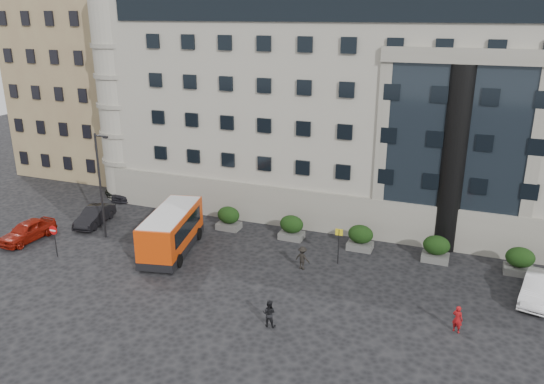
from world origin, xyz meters
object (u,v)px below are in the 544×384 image
at_px(hedge_c, 360,237).
at_px(hedge_d, 436,248).
at_px(street_lamp, 101,182).
at_px(red_truck, 154,161).
at_px(no_entry_sign, 54,235).
at_px(parked_car_a, 27,231).
at_px(parked_car_b, 95,216).
at_px(pedestrian_b, 269,313).
at_px(pedestrian_a, 457,319).
at_px(white_taxi, 539,289).
at_px(parked_car_d, 129,186).
at_px(bus_stop_sign, 339,240).
at_px(parked_car_c, 129,190).
at_px(hedge_b, 292,227).
at_px(minibus, 171,230).
at_px(hedge_a, 229,218).
at_px(pedestrian_c, 302,258).
at_px(hedge_e, 520,261).

height_order(hedge_c, hedge_d, same).
bearing_deg(street_lamp, red_truck, 110.20).
height_order(no_entry_sign, parked_car_a, no_entry_sign).
bearing_deg(parked_car_b, hedge_d, -3.10).
bearing_deg(parked_car_b, pedestrian_b, -34.52).
xyz_separation_m(street_lamp, pedestrian_a, (25.35, -3.60, -3.60)).
xyz_separation_m(white_taxi, pedestrian_a, (-4.28, -5.16, 0.01)).
xyz_separation_m(parked_car_b, parked_car_d, (-2.10, 7.46, -0.02)).
distance_m(parked_car_d, pedestrian_a, 32.59).
height_order(bus_stop_sign, parked_car_d, bus_stop_sign).
bearing_deg(parked_car_c, parked_car_d, 117.96).
xyz_separation_m(parked_car_c, pedestrian_a, (29.28, -12.00, 0.15)).
relative_size(bus_stop_sign, parked_car_a, 0.57).
height_order(hedge_b, parked_car_c, hedge_b).
bearing_deg(red_truck, hedge_b, -36.95).
relative_size(no_entry_sign, minibus, 0.31).
bearing_deg(pedestrian_a, white_taxi, -105.98).
bearing_deg(parked_car_d, hedge_c, -8.17).
bearing_deg(parked_car_d, no_entry_sign, -72.25).
bearing_deg(parked_car_b, hedge_c, -1.50).
height_order(hedge_a, pedestrian_b, hedge_a).
height_order(parked_car_a, pedestrian_b, pedestrian_b).
xyz_separation_m(bus_stop_sign, parked_car_d, (-22.03, 7.29, -1.04)).
bearing_deg(pedestrian_b, no_entry_sign, -12.00).
relative_size(hedge_c, parked_car_a, 0.42).
relative_size(hedge_a, red_truck, 0.32).
bearing_deg(parked_car_d, bus_stop_sign, -15.40).
height_order(red_truck, pedestrian_c, red_truck).
xyz_separation_m(street_lamp, bus_stop_sign, (17.44, 2.00, -2.64)).
distance_m(bus_stop_sign, minibus, 11.69).
relative_size(street_lamp, white_taxi, 1.73).
xyz_separation_m(hedge_c, street_lamp, (-18.34, -4.80, 3.44)).
xyz_separation_m(hedge_a, no_entry_sign, (-9.00, -8.84, 0.72)).
bearing_deg(hedge_b, parked_car_d, 165.78).
distance_m(street_lamp, white_taxi, 29.88).
bearing_deg(parked_car_b, white_taxi, -10.09).
height_order(hedge_b, pedestrian_c, hedge_b).
height_order(hedge_a, parked_car_b, hedge_a).
height_order(hedge_a, hedge_e, same).
bearing_deg(hedge_a, bus_stop_sign, -16.42).
distance_m(hedge_b, no_entry_sign, 16.74).
relative_size(no_entry_sign, parked_car_c, 0.54).
relative_size(no_entry_sign, pedestrian_a, 1.50).
distance_m(minibus, parked_car_c, 13.28).
bearing_deg(parked_car_a, minibus, 14.41).
xyz_separation_m(parked_car_b, parked_car_c, (-1.45, 6.56, -0.10)).
relative_size(hedge_d, pedestrian_c, 1.15).
bearing_deg(hedge_a, hedge_e, 0.00).
bearing_deg(no_entry_sign, parked_car_c, 103.03).
height_order(minibus, parked_car_a, minibus).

